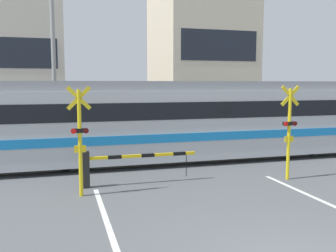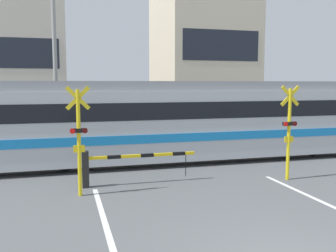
{
  "view_description": "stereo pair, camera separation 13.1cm",
  "coord_description": "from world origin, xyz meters",
  "views": [
    {
      "loc": [
        -3.86,
        -5.2,
        3.19
      ],
      "look_at": [
        0.0,
        8.18,
        1.6
      ],
      "focal_mm": 40.0,
      "sensor_mm": 36.0,
      "label": 1
    },
    {
      "loc": [
        -3.74,
        -5.23,
        3.19
      ],
      "look_at": [
        0.0,
        8.18,
        1.6
      ],
      "focal_mm": 40.0,
      "sensor_mm": 36.0,
      "label": 2
    }
  ],
  "objects": [
    {
      "name": "rail_track_near",
      "position": [
        0.0,
        8.76,
        0.04
      ],
      "size": [
        50.0,
        0.1,
        0.08
      ],
      "color": "#5B564C",
      "rests_on": "ground_plane"
    },
    {
      "name": "rail_track_far",
      "position": [
        0.0,
        10.19,
        0.04
      ],
      "size": [
        50.0,
        0.1,
        0.08
      ],
      "color": "#5B564C",
      "rests_on": "ground_plane"
    },
    {
      "name": "commuter_train",
      "position": [
        1.51,
        9.48,
        1.75
      ],
      "size": [
        17.01,
        3.04,
        3.27
      ],
      "color": "#B7BCC1",
      "rests_on": "ground_plane"
    },
    {
      "name": "crossing_barrier_near",
      "position": [
        -2.28,
        6.26,
        0.73
      ],
      "size": [
        3.62,
        0.2,
        1.14
      ],
      "color": "black",
      "rests_on": "ground_plane"
    },
    {
      "name": "crossing_barrier_far",
      "position": [
        2.28,
        12.64,
        0.73
      ],
      "size": [
        3.62,
        0.2,
        1.14
      ],
      "color": "black",
      "rests_on": "ground_plane"
    },
    {
      "name": "crossing_signal_left",
      "position": [
        -3.36,
        5.44,
        1.72
      ],
      "size": [
        0.68,
        0.15,
        3.12
      ],
      "color": "yellow",
      "rests_on": "ground_plane"
    },
    {
      "name": "crossing_signal_right",
      "position": [
        3.36,
        5.44,
        1.72
      ],
      "size": [
        0.68,
        0.15,
        3.12
      ],
      "color": "yellow",
      "rests_on": "ground_plane"
    },
    {
      "name": "pedestrian",
      "position": [
        1.07,
        15.54,
        1.0
      ],
      "size": [
        0.38,
        0.23,
        1.73
      ],
      "color": "#33384C",
      "rests_on": "ground_plane"
    },
    {
      "name": "building_left_of_street",
      "position": [
        -6.09,
        22.96,
        4.55
      ],
      "size": [
        5.15,
        7.81,
        9.1
      ],
      "color": "beige",
      "rests_on": "ground_plane"
    },
    {
      "name": "building_right_of_street",
      "position": [
        6.86,
        22.96,
        5.28
      ],
      "size": [
        6.7,
        7.81,
        10.56
      ],
      "color": "beige",
      "rests_on": "ground_plane"
    },
    {
      "name": "utility_pole_streetside",
      "position": [
        -4.11,
        15.14,
        4.42
      ],
      "size": [
        0.22,
        0.22,
        8.83
      ],
      "color": "gray",
      "rests_on": "ground_plane"
    }
  ]
}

